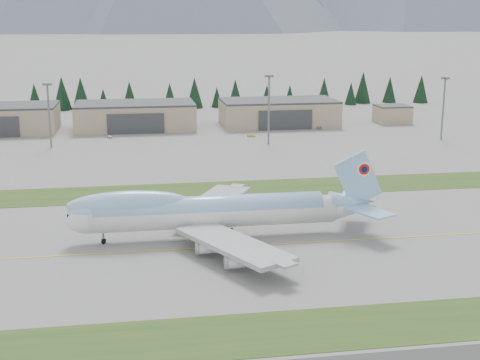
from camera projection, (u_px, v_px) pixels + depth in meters
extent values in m
plane|color=slate|center=(220.00, 247.00, 133.13)|extent=(7000.00, 7000.00, 0.00)
cube|color=#29491A|center=(254.00, 334.00, 96.70)|extent=(400.00, 14.00, 0.08)
cube|color=#29491A|center=(197.00, 191.00, 176.27)|extent=(400.00, 18.00, 0.08)
cube|color=gold|center=(220.00, 247.00, 133.13)|extent=(400.00, 0.40, 0.02)
cylinder|color=white|center=(214.00, 214.00, 137.76)|extent=(50.66, 6.05, 5.88)
cylinder|color=#91C1EE|center=(210.00, 209.00, 137.36)|extent=(47.05, 5.59, 5.43)
ellipsoid|color=white|center=(89.00, 219.00, 133.90)|extent=(9.43, 5.91, 5.88)
ellipsoid|color=#91C1EE|center=(88.00, 214.00, 133.64)|extent=(7.88, 5.01, 4.98)
ellipsoid|color=#91C1EE|center=(129.00, 204.00, 134.47)|extent=(24.98, 5.08, 5.43)
cube|color=#0C1433|center=(72.00, 214.00, 133.14)|extent=(1.95, 2.36, 1.17)
cone|color=white|center=(353.00, 207.00, 142.30)|extent=(10.87, 5.80, 5.76)
cone|color=#91C1EE|center=(353.00, 202.00, 142.04)|extent=(9.97, 5.28, 5.25)
cube|color=#91C1EE|center=(358.00, 179.00, 140.98)|extent=(10.95, 0.58, 12.48)
cylinder|color=white|center=(363.00, 168.00, 140.97)|extent=(3.26, 0.19, 3.26)
cylinder|color=red|center=(363.00, 168.00, 141.06)|extent=(2.35, 0.19, 2.35)
cylinder|color=#0C1433|center=(363.00, 168.00, 141.15)|extent=(1.36, 0.19, 1.36)
cube|color=#91C1EE|center=(353.00, 198.00, 147.65)|extent=(9.14, 11.31, 0.42)
cube|color=#91C1EE|center=(370.00, 212.00, 137.24)|extent=(9.10, 11.31, 0.42)
cube|color=#989AA0|center=(214.00, 202.00, 152.73)|extent=(20.39, 27.97, 0.90)
cube|color=#989AA0|center=(233.00, 244.00, 124.10)|extent=(20.26, 28.01, 0.90)
cylinder|color=white|center=(198.00, 214.00, 149.04)|extent=(4.71, 2.28, 2.26)
cylinder|color=white|center=(213.00, 203.00, 157.78)|extent=(4.71, 2.28, 2.26)
cylinder|color=white|center=(209.00, 248.00, 127.35)|extent=(4.71, 2.28, 2.26)
cylinder|color=white|center=(239.00, 262.00, 119.96)|extent=(4.71, 2.28, 2.26)
cylinder|color=slate|center=(103.00, 238.00, 135.30)|extent=(0.40, 0.40, 2.17)
cylinder|color=slate|center=(206.00, 229.00, 141.12)|extent=(0.51, 0.51, 2.35)
cylinder|color=slate|center=(209.00, 237.00, 135.91)|extent=(0.51, 0.51, 2.35)
cylinder|color=slate|center=(227.00, 228.00, 141.81)|extent=(0.51, 0.51, 2.35)
cylinder|color=slate|center=(231.00, 236.00, 136.60)|extent=(0.51, 0.51, 2.35)
cylinder|color=black|center=(104.00, 242.00, 135.09)|extent=(1.00, 0.32, 0.99)
cylinder|color=black|center=(104.00, 240.00, 135.79)|extent=(1.00, 0.32, 0.99)
cylinder|color=black|center=(206.00, 231.00, 141.27)|extent=(1.09, 0.46, 1.09)
cylinder|color=black|center=(209.00, 240.00, 136.06)|extent=(1.09, 0.46, 1.09)
cylinder|color=black|center=(227.00, 230.00, 141.96)|extent=(1.09, 0.46, 1.09)
cylinder|color=black|center=(231.00, 239.00, 136.75)|extent=(1.09, 0.46, 1.09)
cube|color=tan|center=(135.00, 116.00, 273.42)|extent=(48.00, 26.00, 10.00)
cube|color=#333538|center=(135.00, 103.00, 272.13)|extent=(48.00, 26.00, 0.80)
cube|color=#333538|center=(136.00, 124.00, 260.90)|extent=(22.08, 0.60, 8.00)
cube|color=tan|center=(278.00, 113.00, 282.75)|extent=(48.00, 26.00, 10.00)
cube|color=#333538|center=(279.00, 100.00, 281.47)|extent=(48.00, 26.00, 0.80)
cube|color=#333538|center=(285.00, 120.00, 270.24)|extent=(22.08, 0.60, 8.00)
cube|color=tan|center=(392.00, 115.00, 288.97)|extent=(14.00, 12.00, 7.00)
cube|color=#333538|center=(393.00, 106.00, 288.07)|extent=(14.00, 12.00, 0.60)
cylinder|color=slate|center=(49.00, 117.00, 231.83)|extent=(0.70, 0.70, 21.75)
cube|color=slate|center=(47.00, 84.00, 229.15)|extent=(3.20, 3.20, 0.80)
cylinder|color=slate|center=(269.00, 111.00, 238.24)|extent=(0.70, 0.70, 23.98)
cube|color=slate|center=(269.00, 76.00, 235.29)|extent=(3.20, 3.20, 0.80)
cylinder|color=slate|center=(443.00, 110.00, 247.70)|extent=(0.70, 0.70, 22.38)
cube|color=slate|center=(445.00, 78.00, 244.94)|extent=(3.20, 3.20, 0.80)
imported|color=silver|center=(110.00, 138.00, 253.56)|extent=(2.29, 3.54, 1.12)
imported|color=#A7B82E|center=(251.00, 137.00, 255.59)|extent=(3.39, 2.26, 1.06)
imported|color=#98989C|center=(320.00, 129.00, 273.24)|extent=(3.11, 4.21, 1.13)
cone|color=black|center=(35.00, 97.00, 323.90)|extent=(7.54, 7.54, 13.46)
cone|color=black|center=(62.00, 93.00, 327.08)|extent=(9.27, 9.27, 16.55)
cone|color=black|center=(81.00, 94.00, 324.79)|extent=(9.15, 9.15, 16.34)
cone|color=black|center=(103.00, 99.00, 327.86)|extent=(5.99, 5.99, 10.70)
cone|color=black|center=(130.00, 95.00, 333.11)|extent=(7.67, 7.67, 13.69)
cone|color=black|center=(170.00, 96.00, 332.30)|extent=(7.31, 7.31, 13.05)
cone|color=black|center=(195.00, 93.00, 334.96)|extent=(8.58, 8.58, 15.32)
cone|color=black|center=(217.00, 97.00, 338.11)|extent=(5.84, 5.84, 10.43)
cone|color=black|center=(235.00, 93.00, 341.21)|extent=(7.73, 7.73, 13.80)
cone|color=black|center=(267.00, 96.00, 340.98)|extent=(6.24, 6.24, 11.14)
cone|color=black|center=(290.00, 95.00, 345.88)|extent=(5.94, 5.94, 10.60)
cone|color=black|center=(324.00, 92.00, 344.55)|extent=(8.05, 8.05, 14.38)
cone|color=black|center=(351.00, 93.00, 348.17)|extent=(6.59, 6.59, 11.76)
cone|color=black|center=(363.00, 87.00, 354.30)|extent=(9.33, 9.33, 16.66)
cone|color=black|center=(390.00, 89.00, 357.19)|extent=(7.79, 7.79, 13.90)
cone|color=black|center=(421.00, 89.00, 356.08)|extent=(8.39, 8.39, 14.98)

